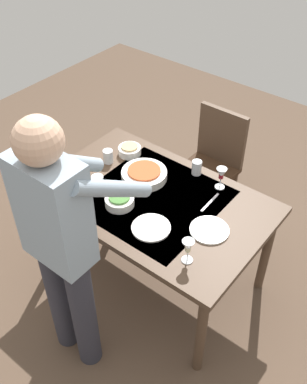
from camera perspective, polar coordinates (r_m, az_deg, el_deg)
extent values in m
plane|color=brown|center=(3.35, 0.00, -10.45)|extent=(6.00, 6.00, 0.00)
cube|color=#4C3828|center=(2.81, 0.00, -1.08)|extent=(1.44, 0.92, 0.04)
cube|color=#B2B7C1|center=(2.80, 0.00, -0.80)|extent=(0.79, 0.79, 0.00)
cylinder|color=#4C3828|center=(3.11, 14.15, -7.41)|extent=(0.06, 0.06, 0.71)
cylinder|color=#4C3828|center=(3.61, -4.25, 2.04)|extent=(0.06, 0.06, 0.71)
cylinder|color=#4C3828|center=(2.66, 6.05, -17.58)|extent=(0.06, 0.06, 0.71)
cylinder|color=#4C3828|center=(3.23, -13.52, -4.88)|extent=(0.06, 0.06, 0.71)
cube|color=#352114|center=(3.51, 6.78, 2.51)|extent=(0.40, 0.40, 0.04)
cube|color=#4C3828|center=(3.50, 8.72, 7.09)|extent=(0.40, 0.04, 0.45)
cylinder|color=#4C3828|center=(3.71, 10.14, 0.04)|extent=(0.04, 0.04, 0.43)
cylinder|color=#4C3828|center=(3.84, 5.79, 2.10)|extent=(0.04, 0.04, 0.43)
cylinder|color=#4C3828|center=(3.48, 7.30, -2.83)|extent=(0.04, 0.04, 0.43)
cylinder|color=#4C3828|center=(3.62, 2.79, -0.54)|extent=(0.04, 0.04, 0.43)
cylinder|color=#2D2D38|center=(2.75, -11.85, -12.85)|extent=(0.14, 0.14, 0.88)
cylinder|color=#2D2D38|center=(2.65, -8.84, -15.14)|extent=(0.14, 0.14, 0.88)
cube|color=#8C9EAD|center=(2.14, -12.72, -2.47)|extent=(0.36, 0.20, 0.60)
sphere|color=tan|center=(1.90, -14.48, 6.31)|extent=(0.22, 0.22, 0.22)
cylinder|color=#8C9EAD|center=(2.31, -11.46, 3.84)|extent=(0.08, 0.52, 0.40)
cylinder|color=#8C9EAD|center=(2.11, -5.17, 0.43)|extent=(0.08, 0.52, 0.40)
cylinder|color=black|center=(2.74, -11.02, -0.02)|extent=(0.07, 0.07, 0.20)
cylinder|color=black|center=(2.65, -11.40, 2.27)|extent=(0.03, 0.03, 0.08)
cylinder|color=black|center=(2.62, -11.54, 3.09)|extent=(0.03, 0.03, 0.02)
cylinder|color=white|center=(2.91, 8.42, 0.65)|extent=(0.06, 0.06, 0.01)
cylinder|color=white|center=(2.88, 8.49, 1.23)|extent=(0.01, 0.01, 0.07)
cone|color=white|center=(2.84, 8.63, 2.35)|extent=(0.07, 0.07, 0.07)
cylinder|color=maroon|center=(2.85, 8.59, 2.00)|extent=(0.03, 0.03, 0.03)
cylinder|color=white|center=(2.45, 4.30, -8.61)|extent=(0.06, 0.06, 0.01)
cylinder|color=white|center=(2.42, 4.35, -8.03)|extent=(0.01, 0.01, 0.07)
cone|color=white|center=(2.37, 4.43, -6.88)|extent=(0.07, 0.07, 0.07)
cylinder|color=beige|center=(2.38, 4.41, -7.24)|extent=(0.03, 0.03, 0.03)
cylinder|color=silver|center=(3.08, -5.80, 4.55)|extent=(0.07, 0.07, 0.09)
cylinder|color=silver|center=(2.97, 5.53, 3.12)|extent=(0.07, 0.07, 0.10)
cylinder|color=silver|center=(2.87, -7.11, 1.25)|extent=(0.08, 0.08, 0.09)
cylinder|color=white|center=(2.93, -1.19, 2.21)|extent=(0.30, 0.30, 0.05)
cylinder|color=#C6562D|center=(2.92, -1.20, 2.56)|extent=(0.22, 0.22, 0.03)
cylinder|color=white|center=(2.74, -4.34, -1.19)|extent=(0.18, 0.18, 0.05)
cylinder|color=#4C843D|center=(2.73, -4.36, -0.84)|extent=(0.13, 0.13, 0.03)
cylinder|color=white|center=(3.15, -3.05, 5.28)|extent=(0.16, 0.16, 0.05)
cylinder|color=tan|center=(3.14, -3.07, 5.62)|extent=(0.12, 0.12, 0.03)
cylinder|color=white|center=(2.60, -0.31, -4.56)|extent=(0.23, 0.23, 0.01)
cylinder|color=white|center=(2.61, 7.12, -4.82)|extent=(0.23, 0.23, 0.01)
cube|color=silver|center=(2.79, 7.20, -1.31)|extent=(0.02, 0.20, 0.00)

